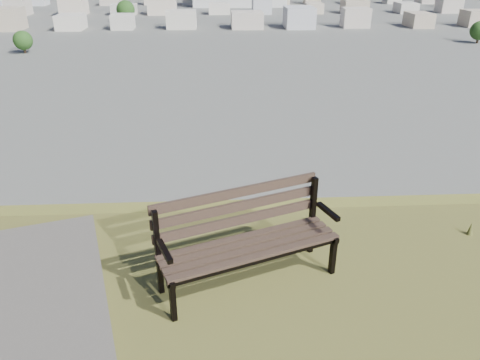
{
  "coord_description": "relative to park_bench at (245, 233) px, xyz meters",
  "views": [
    {
      "loc": [
        -0.87,
        -1.81,
        28.32
      ],
      "look_at": [
        -0.54,
        4.36,
        25.3
      ],
      "focal_mm": 35.0,
      "sensor_mm": 36.0,
      "label": 1
    }
  ],
  "objects": [
    {
      "name": "park_bench",
      "position": [
        0.0,
        0.0,
        0.0
      ],
      "size": [
        2.05,
        1.29,
        1.03
      ],
      "rotation": [
        0.0,
        0.0,
        0.37
      ],
      "color": "#3D2F23",
      "rests_on": "hilltop_mesa"
    }
  ]
}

